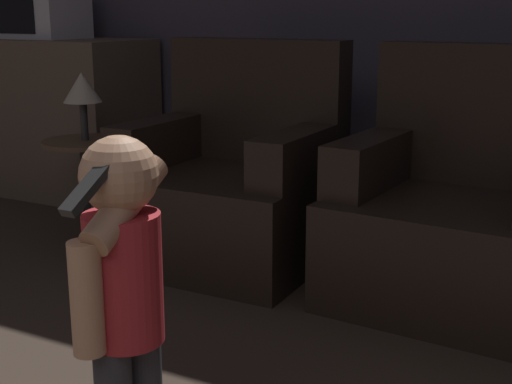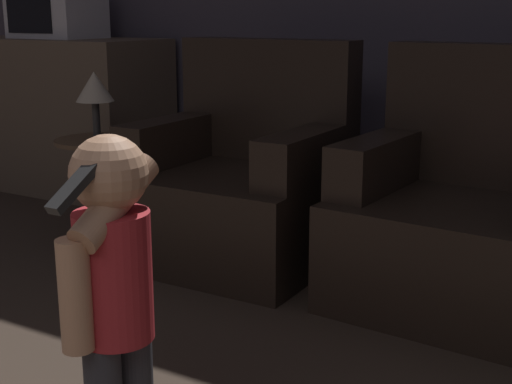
# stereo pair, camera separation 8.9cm
# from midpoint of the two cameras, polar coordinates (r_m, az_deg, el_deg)

# --- Properties ---
(armchair_left) EXTENTS (0.84, 0.77, 0.95)m
(armchair_left) POSITION_cam_midpoint_polar(r_m,az_deg,el_deg) (3.12, -2.72, 0.52)
(armchair_left) COLOR black
(armchair_left) RESTS_ON ground_plane
(armchair_right) EXTENTS (0.89, 0.82, 0.95)m
(armchair_right) POSITION_cam_midpoint_polar(r_m,az_deg,el_deg) (2.77, 15.15, -1.77)
(armchair_right) COLOR black
(armchair_right) RESTS_ON ground_plane
(person_toddler) EXTENTS (0.18, 0.32, 0.81)m
(person_toddler) POSITION_cam_midpoint_polar(r_m,az_deg,el_deg) (1.67, -12.19, -6.83)
(person_toddler) COLOR #28282D
(person_toddler) RESTS_ON ground_plane
(kitchen_counter) EXTENTS (1.35, 0.60, 0.91)m
(kitchen_counter) POSITION_cam_midpoint_polar(r_m,az_deg,el_deg) (4.54, -17.29, 5.88)
(kitchen_counter) COLOR brown
(kitchen_counter) RESTS_ON ground_plane
(microwave) EXTENTS (0.50, 0.36, 0.27)m
(microwave) POSITION_cam_midpoint_polar(r_m,az_deg,el_deg) (4.47, -17.55, 13.38)
(microwave) COLOR #B7B7BC
(microwave) RESTS_ON kitchen_counter
(side_table) EXTENTS (0.41, 0.41, 0.47)m
(side_table) POSITION_cam_midpoint_polar(r_m,az_deg,el_deg) (3.51, -14.14, 2.64)
(side_table) COLOR black
(side_table) RESTS_ON ground_plane
(lamp) EXTENTS (0.18, 0.18, 0.32)m
(lamp) POSITION_cam_midpoint_polar(r_m,az_deg,el_deg) (3.46, -14.47, 7.99)
(lamp) COLOR #262626
(lamp) RESTS_ON side_table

